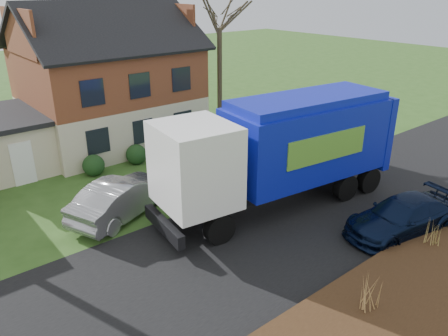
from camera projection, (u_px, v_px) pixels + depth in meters
ground at (238, 250)px, 15.81m from camera, size 120.00×120.00×0.00m
road at (238, 250)px, 15.80m from camera, size 80.00×7.00×0.02m
mulch_verge at (365, 329)px, 11.97m from camera, size 80.00×3.50×0.30m
main_house at (100, 76)px, 25.04m from camera, size 12.95×8.95×9.26m
garbage_truck at (285, 146)px, 18.11m from camera, size 11.12×4.16×4.65m
silver_sedan at (122, 197)px, 17.91m from camera, size 5.21×3.47×1.62m
navy_wagon at (402, 216)px, 16.65m from camera, size 5.11×2.84×1.40m
tree_front_east at (219, 8)px, 24.96m from camera, size 3.36×3.36×9.33m
grass_clump_mid at (370, 293)px, 12.33m from camera, size 0.38×0.31×1.05m
grass_clump_east at (434, 233)px, 15.42m from camera, size 0.36×0.30×0.90m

